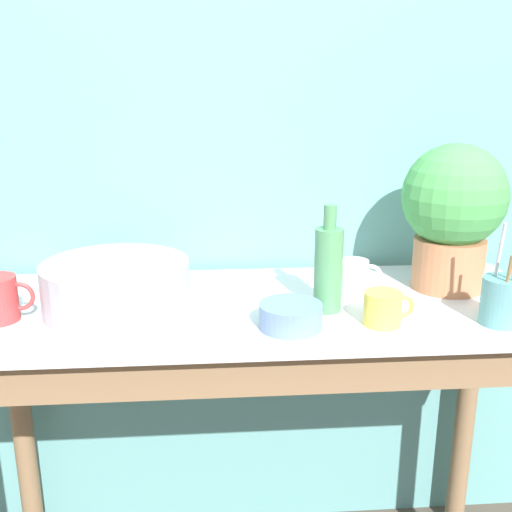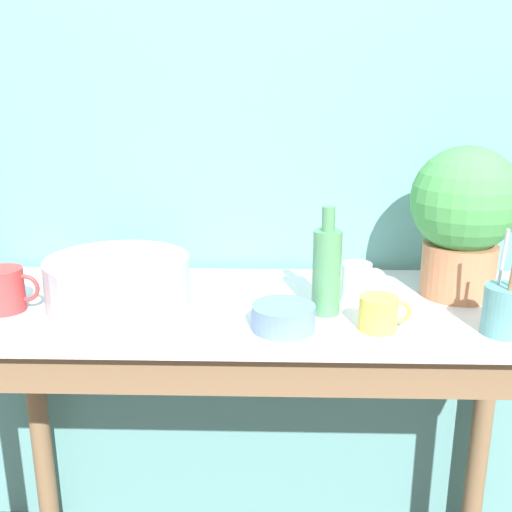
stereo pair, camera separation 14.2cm
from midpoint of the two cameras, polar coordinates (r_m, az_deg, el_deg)
wall_back at (r=1.71m, az=-3.28°, el=9.62°), size 6.00×0.05×2.40m
counter_table at (r=1.52m, az=-2.67°, el=-11.55°), size 1.44×0.55×0.88m
potted_plant at (r=1.57m, az=15.83°, el=4.27°), size 0.26×0.26×0.37m
bowl_wash_large at (r=1.46m, az=-15.91°, el=-2.83°), size 0.34×0.34×0.12m
bottle_tall at (r=1.38m, az=4.00°, el=-1.15°), size 0.07×0.07×0.25m
mug_white at (r=1.49m, az=6.71°, el=-2.22°), size 0.11×0.07×0.10m
mug_yellow at (r=1.34m, az=9.09°, el=-5.00°), size 0.11×0.08×0.08m
bowl_small_blue at (r=1.31m, az=0.20°, el=-5.79°), size 0.14×0.14×0.06m
utensil_cup at (r=1.40m, az=19.75°, el=-4.04°), size 0.09×0.09×0.23m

